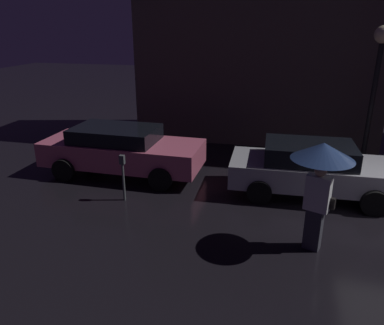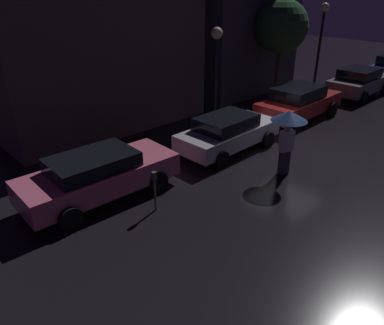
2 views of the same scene
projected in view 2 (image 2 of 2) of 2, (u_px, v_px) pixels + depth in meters
name	position (u px, v px, depth m)	size (l,w,h in m)	color
ground_plane	(289.00, 144.00, 14.48)	(60.00, 60.00, 0.00)	black
building_facade_left	(101.00, 42.00, 14.78)	(8.54, 3.00, 7.04)	#564C47
parked_car_pink	(99.00, 175.00, 10.60)	(4.56, 1.93, 1.39)	#DB6684
parked_car_silver	(228.00, 132.00, 13.70)	(4.19, 1.88, 1.35)	#B7B7BF
parked_car_red	(299.00, 102.00, 16.87)	(4.67, 2.01, 1.51)	maroon
parked_car_grey	(359.00, 81.00, 20.33)	(4.24, 2.04, 1.51)	slate
pedestrian_with_umbrella	(289.00, 124.00, 11.51)	(1.13, 1.13, 2.15)	#383842
parking_meter	(155.00, 187.00, 10.00)	(0.12, 0.10, 1.18)	#4C5154
street_lamp_near	(216.00, 54.00, 15.15)	(0.47, 0.47, 4.08)	black
street_lamp_far	(322.00, 30.00, 20.14)	(0.44, 0.44, 4.70)	black
street_tree	(282.00, 27.00, 18.29)	(2.58, 2.58, 5.00)	#473323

